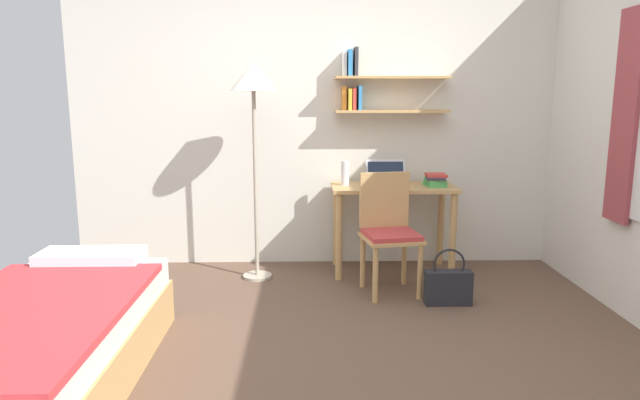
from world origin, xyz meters
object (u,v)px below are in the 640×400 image
water_bottle (345,173)px  handbag (448,286)px  desk (393,203)px  laptop (386,178)px  book_stack (435,180)px  standing_lamp (253,91)px  bed (41,347)px  desk_chair (389,228)px

water_bottle → handbag: 1.29m
desk → laptop: size_ratio=2.98×
desk → book_stack: 0.40m
laptop → water_bottle: size_ratio=1.67×
standing_lamp → water_bottle: size_ratio=8.48×
desk → water_bottle: water_bottle is taller
desk → handbag: bearing=-69.4°
bed → handbag: size_ratio=4.50×
desk_chair → standing_lamp: bearing=162.4°
desk → laptop: laptop is taller
laptop → standing_lamp: bearing=-169.0°
desk → desk_chair: (-0.10, -0.48, -0.10)m
standing_lamp → water_bottle: bearing=13.8°
desk → bed: bearing=-136.9°
book_stack → standing_lamp: bearing=-175.6°
desk_chair → laptop: bearing=84.8°
desk_chair → handbag: size_ratio=2.19×
desk → book_stack: bearing=-4.9°
bed → standing_lamp: size_ratio=1.07×
bed → standing_lamp: 2.40m
bed → book_stack: (2.42, 1.91, 0.56)m
standing_lamp → water_bottle: 1.02m
standing_lamp → laptop: (1.09, 0.21, -0.73)m
standing_lamp → bed: bearing=-117.5°
bed → water_bottle: size_ratio=9.06×
desk → desk_chair: bearing=-101.9°
bed → water_bottle: water_bottle is taller
desk → laptop: bearing=127.4°
desk_chair → standing_lamp: standing_lamp is taller
desk → book_stack: (0.35, -0.03, 0.20)m
book_stack → bed: bearing=-141.7°
standing_lamp → book_stack: bearing=4.4°
desk_chair → handbag: 0.62m
bed → desk: bearing=43.1°
bed → desk_chair: 2.47m
water_bottle → book_stack: size_ratio=0.82×
desk → standing_lamp: (-1.14, -0.15, 0.93)m
water_bottle → desk: bearing=-5.1°
bed → desk: 2.87m
standing_lamp → laptop: bearing=11.0°
bed → book_stack: book_stack is taller
desk_chair → desk: bearing=78.1°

